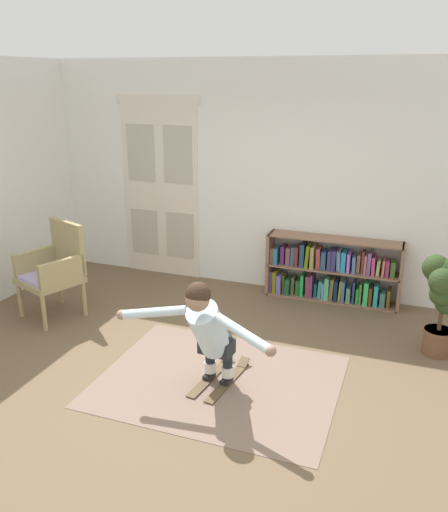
{
  "coord_description": "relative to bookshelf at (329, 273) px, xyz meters",
  "views": [
    {
      "loc": [
        1.8,
        -3.89,
        2.69
      ],
      "look_at": [
        0.13,
        0.63,
        1.05
      ],
      "focal_mm": 37.39,
      "sensor_mm": 36.0,
      "label": 1
    }
  ],
  "objects": [
    {
      "name": "bookshelf",
      "position": [
        0.0,
        0.0,
        0.0
      ],
      "size": [
        1.65,
        0.3,
        0.81
      ],
      "color": "#88624B",
      "rests_on": "ground"
    },
    {
      "name": "person_skier",
      "position": [
        -0.64,
        -2.46,
        0.28
      ],
      "size": [
        1.48,
        0.71,
        1.03
      ],
      "color": "white",
      "rests_on": "skis_pair"
    },
    {
      "name": "potted_plant",
      "position": [
        1.25,
        -1.02,
        0.31
      ],
      "size": [
        0.39,
        0.44,
        1.04
      ],
      "color": "brown",
      "rests_on": "ground"
    },
    {
      "name": "double_door",
      "position": [
        -2.37,
        0.15,
        0.87
      ],
      "size": [
        1.22,
        0.05,
        2.45
      ],
      "color": "silver",
      "rests_on": "ground"
    },
    {
      "name": "ground_plane",
      "position": [
        -0.88,
        -2.39,
        -0.36
      ],
      "size": [
        7.2,
        7.2,
        0.0
      ],
      "primitive_type": "plane",
      "color": "brown"
    },
    {
      "name": "wicker_chair",
      "position": [
        -2.91,
        -1.54,
        0.22
      ],
      "size": [
        0.78,
        0.78,
        1.1
      ],
      "color": "tan",
      "rests_on": "ground"
    },
    {
      "name": "rug",
      "position": [
        -0.61,
        -2.26,
        -0.35
      ],
      "size": [
        2.17,
        1.71,
        0.01
      ],
      "primitive_type": "cube",
      "color": "#7F6859",
      "rests_on": "ground"
    },
    {
      "name": "skis_pair",
      "position": [
        -0.61,
        -2.23,
        -0.34
      ],
      "size": [
        0.36,
        0.8,
        0.07
      ],
      "color": "brown",
      "rests_on": "rug"
    },
    {
      "name": "back_wall",
      "position": [
        -0.88,
        0.21,
        1.09
      ],
      "size": [
        6.0,
        0.1,
        2.9
      ],
      "primitive_type": "cube",
      "color": "white",
      "rests_on": "ground"
    }
  ]
}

